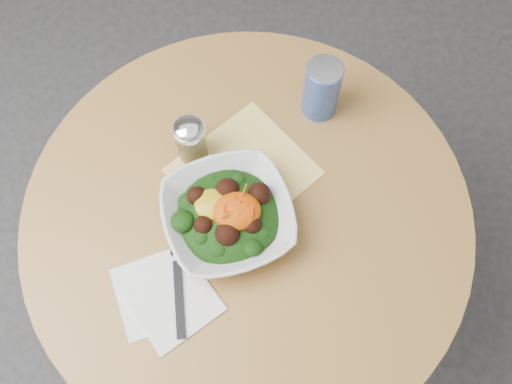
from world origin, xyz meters
TOP-DOWN VIEW (x-y plane):
  - ground at (0.00, 0.00)m, footprint 6.00×6.00m
  - table at (0.00, 0.00)m, footprint 0.90×0.90m
  - cloth_napkin at (0.01, 0.09)m, footprint 0.33×0.33m
  - paper_napkins at (-0.18, -0.14)m, footprint 0.21×0.21m
  - salad_bowl at (-0.04, -0.01)m, footprint 0.29×0.29m
  - fork at (-0.15, -0.10)m, footprint 0.03×0.23m
  - spice_shaker at (-0.09, 0.15)m, footprint 0.06×0.06m
  - beverage_can at (0.19, 0.22)m, footprint 0.07×0.07m

SIDE VIEW (x-z plane):
  - ground at x=0.00m, z-range 0.00..0.00m
  - table at x=0.00m, z-range 0.18..0.93m
  - cloth_napkin at x=0.01m, z-range 0.75..0.75m
  - paper_napkins at x=-0.18m, z-range 0.75..0.75m
  - fork at x=-0.15m, z-range 0.75..0.76m
  - salad_bowl at x=-0.04m, z-range 0.74..0.83m
  - spice_shaker at x=-0.09m, z-range 0.75..0.86m
  - beverage_can at x=0.19m, z-range 0.75..0.89m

